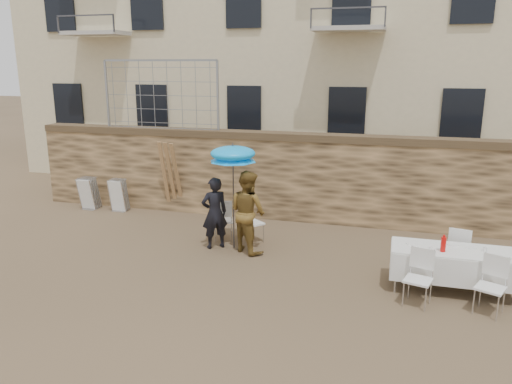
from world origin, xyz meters
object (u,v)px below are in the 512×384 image
(umbrella, at_px, (233,157))
(table_chair_front_left, at_px, (418,279))
(table_chair_back, at_px, (460,250))
(man_suit, at_px, (215,213))
(couple_chair_right, at_px, (253,222))
(woman_dress, at_px, (248,212))
(chair_stack_left, at_px, (92,192))
(couple_chair_left, at_px, (223,219))
(table_chair_front_right, at_px, (490,286))
(banquet_table, at_px, (454,252))
(chair_stack_right, at_px, (121,194))
(soda_bottle, at_px, (443,244))

(umbrella, distance_m, table_chair_front_left, 4.43)
(table_chair_back, bearing_deg, table_chair_front_left, 76.12)
(man_suit, relative_size, couple_chair_right, 1.65)
(woman_dress, distance_m, chair_stack_left, 5.53)
(man_suit, xyz_separation_m, couple_chair_left, (0.00, 0.55, -0.31))
(table_chair_front_right, relative_size, chair_stack_left, 1.04)
(umbrella, bearing_deg, couple_chair_right, 56.31)
(table_chair_front_left, bearing_deg, woman_dress, 170.43)
(woman_dress, relative_size, table_chair_front_left, 1.84)
(chair_stack_left, bearing_deg, banquet_table, -17.68)
(couple_chair_right, bearing_deg, man_suit, 76.98)
(chair_stack_right, bearing_deg, woman_dress, -25.66)
(table_chair_back, bearing_deg, banquet_table, 89.38)
(table_chair_front_right, height_order, chair_stack_left, table_chair_front_right)
(man_suit, relative_size, umbrella, 0.74)
(woman_dress, bearing_deg, couple_chair_left, -3.10)
(table_chair_front_right, xyz_separation_m, table_chair_back, (-0.30, 1.55, 0.00))
(umbrella, distance_m, banquet_table, 4.67)
(soda_bottle, xyz_separation_m, table_chair_front_left, (-0.40, -0.60, -0.43))
(banquet_table, relative_size, chair_stack_right, 2.28)
(man_suit, height_order, table_chair_back, man_suit)
(woman_dress, height_order, banquet_table, woman_dress)
(couple_chair_right, xyz_separation_m, banquet_table, (4.07, -1.44, 0.25))
(chair_stack_right, bearing_deg, table_chair_back, -14.06)
(man_suit, height_order, soda_bottle, man_suit)
(table_chair_front_left, bearing_deg, chair_stack_right, 170.36)
(umbrella, height_order, couple_chair_right, umbrella)
(umbrella, bearing_deg, woman_dress, -15.95)
(woman_dress, distance_m, umbrella, 1.20)
(chair_stack_right, bearing_deg, umbrella, -26.47)
(chair_stack_right, bearing_deg, table_chair_front_right, -22.73)
(couple_chair_left, height_order, table_chair_back, same)
(umbrella, xyz_separation_m, table_chair_front_left, (3.77, -1.74, -1.55))
(couple_chair_left, relative_size, banquet_table, 0.46)
(umbrella, height_order, banquet_table, umbrella)
(soda_bottle, bearing_deg, couple_chair_left, 160.87)
(man_suit, xyz_separation_m, table_chair_back, (4.97, -0.09, -0.31))
(man_suit, distance_m, chair_stack_right, 4.04)
(table_chair_front_left, distance_m, table_chair_front_right, 1.10)
(chair_stack_left, bearing_deg, couple_chair_right, -16.25)
(table_chair_front_left, bearing_deg, umbrella, 171.27)
(couple_chair_right, bearing_deg, couple_chair_left, 38.82)
(man_suit, distance_m, couple_chair_right, 0.94)
(chair_stack_left, bearing_deg, soda_bottle, -18.91)
(couple_chair_left, height_order, soda_bottle, soda_bottle)
(man_suit, distance_m, woman_dress, 0.76)
(banquet_table, height_order, table_chair_front_left, table_chair_front_left)
(umbrella, xyz_separation_m, chair_stack_left, (-4.78, 1.93, -1.57))
(man_suit, xyz_separation_m, couple_chair_right, (0.70, 0.55, -0.31))
(couple_chair_left, distance_m, table_chair_front_right, 5.71)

